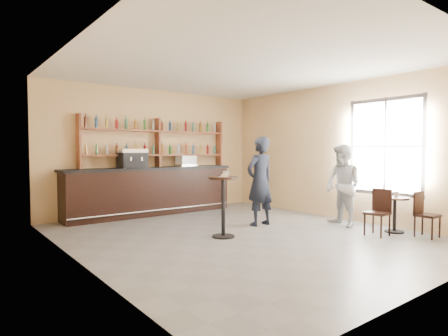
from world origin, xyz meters
TOP-DOWN VIEW (x-y plane):
  - floor at (0.00, 0.00)m, footprint 7.00×7.00m
  - ceiling at (0.00, 0.00)m, footprint 7.00×7.00m
  - wall_back at (0.00, 3.50)m, footprint 7.00×0.00m
  - wall_front at (0.00, -3.50)m, footprint 7.00×0.00m
  - wall_left at (-3.00, 0.00)m, footprint 0.00×7.00m
  - wall_right at (3.00, 0.00)m, footprint 0.00×7.00m
  - window_pane at (2.99, -1.20)m, footprint 0.00×2.00m
  - window_frame at (2.99, -1.20)m, footprint 0.04×1.70m
  - shelf_unit at (0.00, 3.37)m, footprint 4.00×0.26m
  - liquor_bottles at (0.00, 3.37)m, footprint 3.68×0.10m
  - bar_counter at (-0.30, 3.15)m, footprint 4.42×0.86m
  - espresso_machine at (-0.80, 3.15)m, footprint 0.66×0.43m
  - pastry_case at (0.73, 3.15)m, footprint 0.49×0.40m
  - pedestal_table at (-0.38, 0.07)m, footprint 0.69×0.69m
  - napkin at (-0.38, 0.07)m, footprint 0.21×0.21m
  - donut at (-0.37, 0.06)m, footprint 0.13×0.13m
  - cup_pedestal at (-0.24, 0.17)m, footprint 0.14×0.14m
  - man_main at (0.93, 0.47)m, footprint 0.71×0.48m
  - cafe_table at (2.55, -1.67)m, footprint 0.62×0.62m
  - cup_cafe at (2.60, -1.67)m, footprint 0.14×0.14m
  - chair_west at (2.00, -1.62)m, footprint 0.40×0.40m
  - chair_south at (2.60, -2.27)m, footprint 0.37×0.37m
  - patron_second at (2.25, -0.69)m, footprint 0.86×0.99m

SIDE VIEW (x-z plane):
  - floor at x=0.00m, z-range 0.00..0.00m
  - cafe_table at x=2.55m, z-range 0.00..0.70m
  - chair_south at x=2.60m, z-range 0.00..0.85m
  - chair_west at x=2.00m, z-range 0.00..0.88m
  - pedestal_table at x=-0.38m, z-range 0.00..1.13m
  - bar_counter at x=-0.30m, z-range 0.00..1.20m
  - cup_cafe at x=2.60m, z-range 0.70..0.80m
  - patron_second at x=2.25m, z-range 0.00..1.75m
  - man_main at x=0.93m, z-range 0.00..1.92m
  - napkin at x=-0.38m, z-range 1.13..1.14m
  - donut at x=-0.37m, z-range 1.14..1.18m
  - cup_pedestal at x=-0.24m, z-range 1.13..1.23m
  - pastry_case at x=0.73m, z-range 1.20..1.48m
  - espresso_machine at x=-0.80m, z-range 1.20..1.66m
  - wall_back at x=0.00m, z-range -1.90..5.10m
  - wall_front at x=0.00m, z-range -1.90..5.10m
  - wall_left at x=-3.00m, z-range -1.90..5.10m
  - wall_right at x=3.00m, z-range -1.90..5.10m
  - window_frame at x=2.99m, z-range 0.65..2.75m
  - window_pane at x=2.99m, z-range 0.70..2.70m
  - shelf_unit at x=0.00m, z-range 1.11..2.51m
  - liquor_bottles at x=0.00m, z-range 1.48..2.48m
  - ceiling at x=0.00m, z-range 3.20..3.20m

